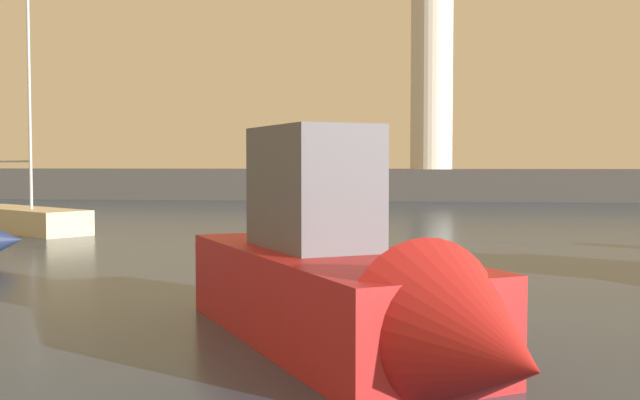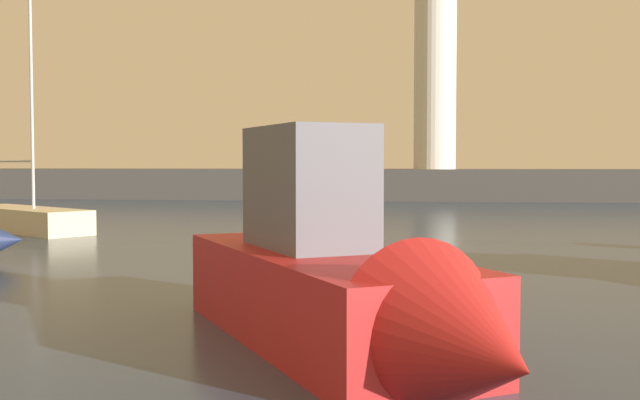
# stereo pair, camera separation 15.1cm
# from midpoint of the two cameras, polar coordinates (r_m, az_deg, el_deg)

# --- Properties ---
(ground_plane) EXTENTS (220.00, 220.00, 0.00)m
(ground_plane) POSITION_cam_midpoint_polar(r_m,az_deg,el_deg) (29.54, -1.57, -2.51)
(ground_plane) COLOR #2D3D51
(breakwater) EXTENTS (62.67, 6.50, 2.26)m
(breakwater) POSITION_cam_midpoint_polar(r_m,az_deg,el_deg) (57.40, 2.59, 1.19)
(breakwater) COLOR #423F3D
(breakwater) RESTS_ON ground_plane
(lighthouse) EXTENTS (3.08, 3.08, 17.41)m
(lighthouse) POSITION_cam_midpoint_polar(r_m,az_deg,el_deg) (57.75, 8.27, 10.50)
(lighthouse) COLOR silver
(lighthouse) RESTS_ON breakwater
(motorboat_2) EXTENTS (6.15, 8.23, 3.63)m
(motorboat_2) POSITION_cam_midpoint_polar(r_m,az_deg,el_deg) (10.83, 2.01, -6.42)
(motorboat_2) COLOR #B21E1E
(motorboat_2) RESTS_ON ground_plane
(sailboat_moored) EXTENTS (7.00, 5.62, 11.23)m
(sailboat_moored) POSITION_cam_midpoint_polar(r_m,az_deg,el_deg) (32.56, -21.43, -1.26)
(sailboat_moored) COLOR beige
(sailboat_moored) RESTS_ON ground_plane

